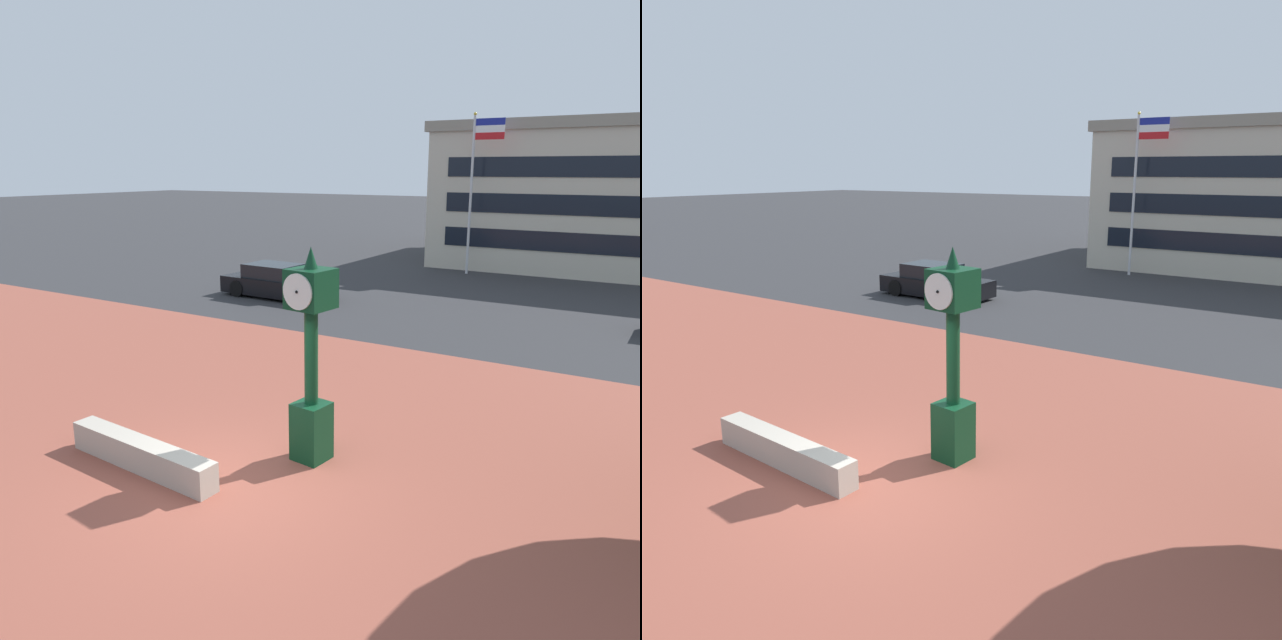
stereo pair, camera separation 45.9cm
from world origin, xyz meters
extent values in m
plane|color=#2D2D30|center=(0.00, 0.00, 0.00)|extent=(200.00, 200.00, 0.00)
cube|color=brown|center=(0.00, 2.28, 0.00)|extent=(44.00, 12.55, 0.01)
cube|color=#ADA393|center=(-1.68, -0.30, 0.25)|extent=(3.22, 0.63, 0.50)
cube|color=#0C381E|center=(0.54, 1.49, 0.51)|extent=(0.61, 0.61, 1.02)
cylinder|color=#0C381E|center=(0.54, 1.49, 1.85)|extent=(0.23, 0.23, 1.65)
cube|color=#0C381E|center=(0.54, 1.49, 3.00)|extent=(0.73, 0.73, 0.65)
cylinder|color=white|center=(0.58, 1.83, 3.00)|extent=(0.58, 0.10, 0.58)
sphere|color=black|center=(0.59, 1.85, 3.00)|extent=(0.05, 0.05, 0.05)
cylinder|color=white|center=(0.51, 1.15, 3.00)|extent=(0.58, 0.10, 0.58)
sphere|color=black|center=(0.50, 1.13, 3.00)|extent=(0.05, 0.05, 0.05)
cone|color=#0C381E|center=(0.54, 1.49, 3.50)|extent=(0.23, 0.23, 0.36)
cube|color=black|center=(-8.00, 12.57, 0.44)|extent=(4.51, 1.98, 0.64)
cube|color=black|center=(-8.22, 12.58, 1.00)|extent=(2.11, 1.62, 0.56)
cylinder|color=black|center=(-6.59, 13.34, 0.32)|extent=(0.65, 0.25, 0.64)
cylinder|color=black|center=(-6.66, 11.68, 0.32)|extent=(0.65, 0.25, 0.64)
cylinder|color=black|center=(-9.33, 13.46, 0.32)|extent=(0.65, 0.25, 0.64)
cylinder|color=black|center=(-9.41, 11.80, 0.32)|extent=(0.65, 0.25, 0.64)
cylinder|color=silver|center=(-3.53, 21.79, 3.61)|extent=(0.12, 0.12, 7.22)
sphere|color=gold|center=(-3.53, 21.79, 7.28)|extent=(0.14, 0.14, 0.14)
cube|color=navy|center=(-2.81, 21.79, 6.91)|extent=(1.32, 0.02, 0.31)
cube|color=white|center=(-2.81, 21.79, 6.61)|extent=(1.32, 0.02, 0.31)
cube|color=red|center=(-2.81, 21.79, 6.30)|extent=(1.32, 0.02, 0.31)
camera|label=1|loc=(5.83, -6.84, 4.89)|focal=34.83mm
camera|label=2|loc=(6.21, -6.59, 4.89)|focal=34.83mm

